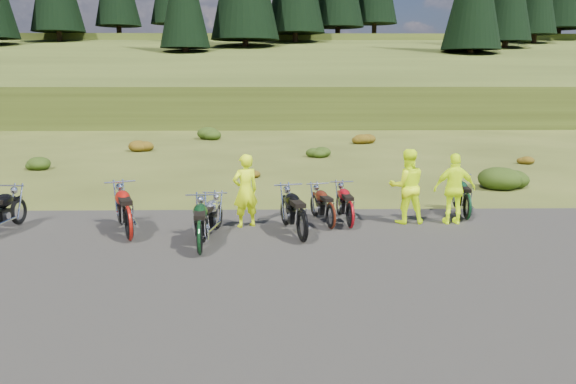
{
  "coord_description": "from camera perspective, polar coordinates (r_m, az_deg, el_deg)",
  "views": [
    {
      "loc": [
        0.63,
        -11.31,
        3.71
      ],
      "look_at": [
        0.88,
        1.5,
        1.05
      ],
      "focal_mm": 35.0,
      "sensor_mm": 36.0,
      "label": 1
    }
  ],
  "objects": [
    {
      "name": "gravel_pad",
      "position": [
        10.05,
        -4.7,
        -9.99
      ],
      "size": [
        20.0,
        12.0,
        0.04
      ],
      "primitive_type": "cube",
      "color": "black",
      "rests_on": "ground"
    },
    {
      "name": "motorcycle_2",
      "position": [
        11.99,
        -8.91,
        -6.44
      ],
      "size": [
        0.89,
        2.13,
        1.08
      ],
      "primitive_type": null,
      "rotation": [
        0.0,
        0.0,
        1.67
      ],
      "color": "black",
      "rests_on": "ground"
    },
    {
      "name": "hill_slope",
      "position": [
        61.43,
        -1.73,
        8.27
      ],
      "size": [
        300.0,
        45.97,
        9.37
      ],
      "primitive_type": null,
      "rotation": [
        0.14,
        0.0,
        0.0
      ],
      "color": "#344015",
      "rests_on": "ground"
    },
    {
      "name": "motorcycle_1",
      "position": [
        13.33,
        -15.76,
        -4.89
      ],
      "size": [
        1.55,
        2.39,
        1.19
      ],
      "primitive_type": null,
      "rotation": [
        0.0,
        0.0,
        1.96
      ],
      "color": "#9D130B",
      "rests_on": "ground"
    },
    {
      "name": "shrub_7",
      "position": [
        20.21,
        21.2,
        1.68
      ],
      "size": [
        1.56,
        1.56,
        0.92
      ],
      "primitive_type": "ellipsoid",
      "color": "#1B350D",
      "rests_on": "ground"
    },
    {
      "name": "person_right_b",
      "position": [
        14.69,
        16.56,
        0.2
      ],
      "size": [
        1.06,
        0.47,
        1.8
      ],
      "primitive_type": "imported",
      "rotation": [
        0.0,
        0.0,
        3.17
      ],
      "color": "#DDFE0D",
      "rests_on": "ground"
    },
    {
      "name": "ground",
      "position": [
        11.92,
        -4.12,
        -6.43
      ],
      "size": [
        300.0,
        300.0,
        0.0
      ],
      "primitive_type": "plane",
      "color": "#3B4316",
      "rests_on": "ground"
    },
    {
      "name": "shrub_5",
      "position": [
        26.11,
        3.0,
        4.22
      ],
      "size": [
        1.03,
        1.03,
        0.61
      ],
      "primitive_type": "ellipsoid",
      "color": "#1B350D",
      "rests_on": "ground"
    },
    {
      "name": "shrub_3",
      "position": [
        33.6,
        -7.88,
        6.08
      ],
      "size": [
        1.56,
        1.56,
        0.92
      ],
      "primitive_type": "ellipsoid",
      "color": "#1B350D",
      "rests_on": "ground"
    },
    {
      "name": "motorcycle_7",
      "position": [
        15.38,
        17.67,
        -2.79
      ],
      "size": [
        0.85,
        2.04,
        1.04
      ],
      "primitive_type": null,
      "rotation": [
        0.0,
        0.0,
        1.48
      ],
      "color": "black",
      "rests_on": "ground"
    },
    {
      "name": "shrub_2",
      "position": [
        28.93,
        -14.83,
        4.74
      ],
      "size": [
        1.3,
        1.3,
        0.77
      ],
      "primitive_type": "ellipsoid",
      "color": "brown",
      "rests_on": "ground"
    },
    {
      "name": "shrub_4",
      "position": [
        20.83,
        -3.95,
        2.08
      ],
      "size": [
        0.77,
        0.77,
        0.45
      ],
      "primitive_type": "ellipsoid",
      "color": "brown",
      "rests_on": "ground"
    },
    {
      "name": "motorcycle_4",
      "position": [
        13.83,
        4.34,
        -3.87
      ],
      "size": [
        1.06,
        1.96,
        0.98
      ],
      "primitive_type": null,
      "rotation": [
        0.0,
        0.0,
        1.82
      ],
      "color": "#4B190C",
      "rests_on": "ground"
    },
    {
      "name": "person_right_a",
      "position": [
        14.47,
        11.97,
        0.46
      ],
      "size": [
        0.95,
        0.76,
        1.89
      ],
      "primitive_type": "imported",
      "rotation": [
        0.0,
        0.0,
        3.19
      ],
      "color": "#DDFE0D",
      "rests_on": "ground"
    },
    {
      "name": "shrub_1",
      "position": [
        24.85,
        -24.19,
        2.82
      ],
      "size": [
        1.03,
        1.03,
        0.61
      ],
      "primitive_type": "ellipsoid",
      "color": "#1B350D",
      "rests_on": "ground"
    },
    {
      "name": "shrub_8",
      "position": [
        26.2,
        22.72,
        3.18
      ],
      "size": [
        0.77,
        0.77,
        0.45
      ],
      "primitive_type": "ellipsoid",
      "color": "brown",
      "rests_on": "ground"
    },
    {
      "name": "motorcycle_3",
      "position": [
        12.75,
        -8.6,
        -5.33
      ],
      "size": [
        0.93,
        1.96,
        0.99
      ],
      "primitive_type": null,
      "rotation": [
        0.0,
        0.0,
        1.4
      ],
      "color": "#B0B1B5",
      "rests_on": "ground"
    },
    {
      "name": "motorcycle_5",
      "position": [
        12.72,
        1.46,
        -5.23
      ],
      "size": [
        1.23,
        2.28,
        1.14
      ],
      "primitive_type": null,
      "rotation": [
        0.0,
        0.0,
        1.82
      ],
      "color": "black",
      "rests_on": "ground"
    },
    {
      "name": "motorcycle_6",
      "position": [
        13.94,
        6.32,
        -3.79
      ],
      "size": [
        0.82,
        1.97,
        1.0
      ],
      "primitive_type": null,
      "rotation": [
        0.0,
        0.0,
        1.67
      ],
      "color": "maroon",
      "rests_on": "ground"
    },
    {
      "name": "person_middle",
      "position": [
        13.83,
        -4.35,
        0.01
      ],
      "size": [
        0.79,
        0.69,
        1.82
      ],
      "primitive_type": "imported",
      "rotation": [
        0.0,
        0.0,
        3.61
      ],
      "color": "#DDFE0D",
      "rests_on": "ground"
    },
    {
      "name": "hill_plateau",
      "position": [
        121.37,
        -1.45,
        9.98
      ],
      "size": [
        300.0,
        90.0,
        9.17
      ],
      "primitive_type": "cube",
      "color": "#344015",
      "rests_on": "ground"
    },
    {
      "name": "shrub_6",
      "position": [
        31.65,
        7.58,
        5.6
      ],
      "size": [
        1.3,
        1.3,
        0.77
      ],
      "primitive_type": "ellipsoid",
      "color": "brown",
      "rests_on": "ground"
    }
  ]
}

